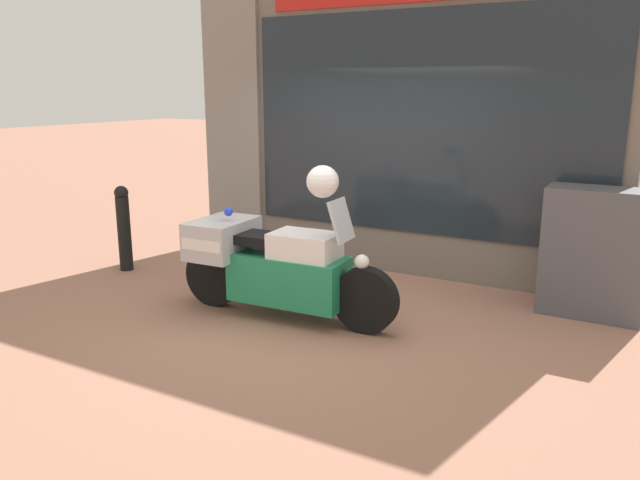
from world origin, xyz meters
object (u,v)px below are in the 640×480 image
utility_cabinet (594,253)px  white_helmet (323,182)px  paramedic_motorcycle (271,263)px  street_bollard (124,227)px

utility_cabinet → white_helmet: (-2.23, -1.57, 0.76)m
paramedic_motorcycle → street_bollard: paramedic_motorcycle is taller
paramedic_motorcycle → white_helmet: bearing=0.0°
utility_cabinet → street_bollard: bearing=-167.7°
utility_cabinet → street_bollard: 5.45m
utility_cabinet → street_bollard: utility_cabinet is taller
white_helmet → street_bollard: (-3.09, 0.41, -0.85)m
paramedic_motorcycle → utility_cabinet: size_ratio=1.82×
utility_cabinet → street_bollard: (-5.32, -1.16, -0.09)m
paramedic_motorcycle → white_helmet: white_helmet is taller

